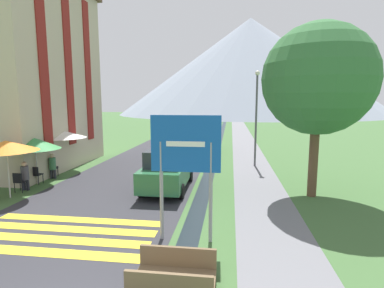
# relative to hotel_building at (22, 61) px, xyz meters

# --- Properties ---
(ground_plane) EXTENTS (160.00, 160.00, 0.00)m
(ground_plane) POSITION_rel_hotel_building_xyz_m (9.39, 8.00, -6.07)
(ground_plane) COLOR #3D6033
(road) EXTENTS (6.40, 60.00, 0.01)m
(road) POSITION_rel_hotel_building_xyz_m (6.89, 18.00, -6.07)
(road) COLOR #2D2D33
(road) RESTS_ON ground_plane
(footpath) EXTENTS (2.20, 60.00, 0.01)m
(footpath) POSITION_rel_hotel_building_xyz_m (12.99, 18.00, -6.07)
(footpath) COLOR slate
(footpath) RESTS_ON ground_plane
(drainage_channel) EXTENTS (0.60, 60.00, 0.00)m
(drainage_channel) POSITION_rel_hotel_building_xyz_m (10.59, 18.00, -6.07)
(drainage_channel) COLOR black
(drainage_channel) RESTS_ON ground_plane
(crosswalk_marking) EXTENTS (5.44, 2.54, 0.01)m
(crosswalk_marking) POSITION_rel_hotel_building_xyz_m (6.89, -8.22, -6.06)
(crosswalk_marking) COLOR yellow
(crosswalk_marking) RESTS_ON ground_plane
(mountain_distant) EXTENTS (78.34, 78.34, 28.52)m
(mountain_distant) POSITION_rel_hotel_building_xyz_m (17.07, 79.17, 8.19)
(mountain_distant) COLOR gray
(mountain_distant) RESTS_ON ground_plane
(hotel_building) EXTENTS (6.03, 8.73, 11.26)m
(hotel_building) POSITION_rel_hotel_building_xyz_m (0.00, 0.00, 0.00)
(hotel_building) COLOR #BCAD93
(hotel_building) RESTS_ON ground_plane
(road_sign) EXTENTS (1.88, 0.11, 3.46)m
(road_sign) POSITION_rel_hotel_building_xyz_m (10.52, -8.13, -3.73)
(road_sign) COLOR gray
(road_sign) RESTS_ON ground_plane
(footbridge) EXTENTS (1.70, 1.10, 0.65)m
(footbridge) POSITION_rel_hotel_building_xyz_m (10.59, -10.31, -5.84)
(footbridge) COLOR brown
(footbridge) RESTS_ON ground_plane
(parked_car_near) EXTENTS (1.82, 4.24, 1.82)m
(parked_car_near) POSITION_rel_hotel_building_xyz_m (8.99, -3.35, -5.16)
(parked_car_near) COLOR #28663D
(parked_car_near) RESTS_ON ground_plane
(parked_car_far) EXTENTS (1.98, 4.50, 1.82)m
(parked_car_far) POSITION_rel_hotel_building_xyz_m (8.77, 6.91, -5.16)
(parked_car_far) COLOR black
(parked_car_far) RESTS_ON ground_plane
(cafe_chair_middle) EXTENTS (0.40, 0.40, 0.85)m
(cafe_chair_middle) POSITION_rel_hotel_building_xyz_m (2.82, -3.46, -5.56)
(cafe_chair_middle) COLOR black
(cafe_chair_middle) RESTS_ON ground_plane
(cafe_chair_far_right) EXTENTS (0.40, 0.40, 0.85)m
(cafe_chair_far_right) POSITION_rel_hotel_building_xyz_m (2.63, -1.92, -5.56)
(cafe_chair_far_right) COLOR black
(cafe_chair_far_right) RESTS_ON ground_plane
(cafe_chair_far_left) EXTENTS (0.40, 0.40, 0.85)m
(cafe_chair_far_left) POSITION_rel_hotel_building_xyz_m (2.78, -2.18, -5.56)
(cafe_chair_far_left) COLOR black
(cafe_chair_far_left) RESTS_ON ground_plane
(cafe_chair_near_right) EXTENTS (0.40, 0.40, 0.85)m
(cafe_chair_near_right) POSITION_rel_hotel_building_xyz_m (2.91, -4.68, -5.56)
(cafe_chair_near_right) COLOR black
(cafe_chair_near_right) RESTS_ON ground_plane
(cafe_umbrella_front_orange) EXTENTS (2.38, 2.38, 2.31)m
(cafe_umbrella_front_orange) POSITION_rel_hotel_building_xyz_m (3.02, -5.39, -3.98)
(cafe_umbrella_front_orange) COLOR #B7B2A8
(cafe_umbrella_front_orange) RESTS_ON ground_plane
(cafe_umbrella_middle_green) EXTENTS (2.21, 2.21, 2.16)m
(cafe_umbrella_middle_green) POSITION_rel_hotel_building_xyz_m (2.84, -3.38, -4.17)
(cafe_umbrella_middle_green) COLOR #B7B2A8
(cafe_umbrella_middle_green) RESTS_ON ground_plane
(cafe_umbrella_rear_white) EXTENTS (2.46, 2.46, 2.24)m
(cafe_umbrella_rear_white) POSITION_rel_hotel_building_xyz_m (2.64, -0.72, -4.03)
(cafe_umbrella_rear_white) COLOR #B7B2A8
(cafe_umbrella_rear_white) RESTS_ON ground_plane
(person_seated_near) EXTENTS (0.32, 0.32, 1.27)m
(person_seated_near) POSITION_rel_hotel_building_xyz_m (2.94, -4.35, -5.37)
(person_seated_near) COLOR #282833
(person_seated_near) RESTS_ON ground_plane
(person_seated_far) EXTENTS (0.32, 0.32, 1.26)m
(person_seated_far) POSITION_rel_hotel_building_xyz_m (2.95, -2.33, -5.37)
(person_seated_far) COLOR #282833
(person_seated_far) RESTS_ON ground_plane
(streetlamp) EXTENTS (0.28, 0.28, 5.57)m
(streetlamp) POSITION_rel_hotel_building_xyz_m (13.17, 2.03, -2.80)
(streetlamp) COLOR #515156
(streetlamp) RESTS_ON ground_plane
(tree_by_path) EXTENTS (4.31, 4.31, 6.81)m
(tree_by_path) POSITION_rel_hotel_building_xyz_m (15.01, -3.57, -1.43)
(tree_by_path) COLOR brown
(tree_by_path) RESTS_ON ground_plane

